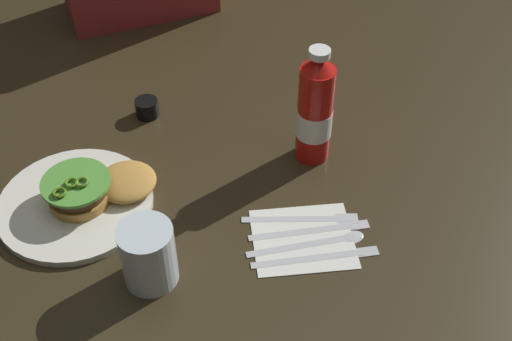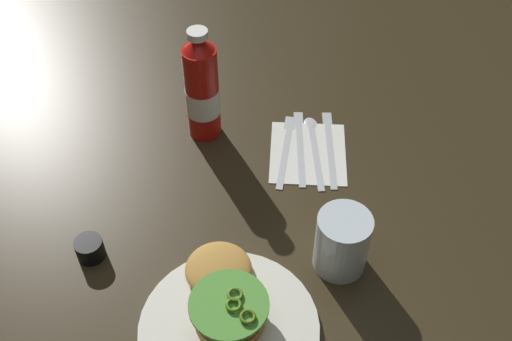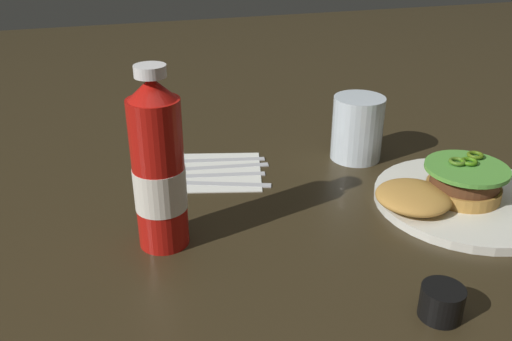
# 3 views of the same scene
# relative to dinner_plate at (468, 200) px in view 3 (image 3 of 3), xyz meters

# --- Properties ---
(ground_plane) EXTENTS (3.00, 3.00, 0.00)m
(ground_plane) POSITION_rel_dinner_plate_xyz_m (0.16, 0.04, -0.01)
(ground_plane) COLOR #312716
(dinner_plate) EXTENTS (0.26, 0.26, 0.01)m
(dinner_plate) POSITION_rel_dinner_plate_xyz_m (0.00, 0.00, 0.00)
(dinner_plate) COLOR silver
(dinner_plate) RESTS_ON ground_plane
(burger_sandwich) EXTENTS (0.19, 0.11, 0.05)m
(burger_sandwich) POSITION_rel_dinner_plate_xyz_m (0.04, -0.00, 0.03)
(burger_sandwich) COLOR #B7833A
(burger_sandwich) RESTS_ON dinner_plate
(ketchup_bottle) EXTENTS (0.06, 0.06, 0.22)m
(ketchup_bottle) POSITION_rel_dinner_plate_xyz_m (0.42, -0.03, 0.09)
(ketchup_bottle) COLOR red
(ketchup_bottle) RESTS_ON ground_plane
(water_glass) EXTENTS (0.08, 0.08, 0.10)m
(water_glass) POSITION_rel_dinner_plate_xyz_m (0.08, -0.19, 0.05)
(water_glass) COLOR silver
(water_glass) RESTS_ON ground_plane
(condiment_cup) EXTENTS (0.04, 0.04, 0.03)m
(condiment_cup) POSITION_rel_dinner_plate_xyz_m (0.17, 0.19, 0.01)
(condiment_cup) COLOR black
(condiment_cup) RESTS_ON ground_plane
(napkin) EXTENTS (0.19, 0.17, 0.00)m
(napkin) POSITION_rel_dinner_plate_xyz_m (0.32, -0.20, -0.00)
(napkin) COLOR white
(napkin) RESTS_ON ground_plane
(butter_knife) EXTENTS (0.20, 0.06, 0.00)m
(butter_knife) POSITION_rel_dinner_plate_xyz_m (0.34, -0.25, -0.00)
(butter_knife) COLOR silver
(butter_knife) RESTS_ON napkin
(spoon_utensil) EXTENTS (0.19, 0.05, 0.00)m
(spoon_utensil) POSITION_rel_dinner_plate_xyz_m (0.35, -0.22, -0.00)
(spoon_utensil) COLOR silver
(spoon_utensil) RESTS_ON napkin
(steak_knife) EXTENTS (0.20, 0.06, 0.00)m
(steak_knife) POSITION_rel_dinner_plate_xyz_m (0.35, -0.20, -0.00)
(steak_knife) COLOR silver
(steak_knife) RESTS_ON napkin
(fork_utensil) EXTENTS (0.19, 0.08, 0.00)m
(fork_utensil) POSITION_rel_dinner_plate_xyz_m (0.35, -0.17, -0.00)
(fork_utensil) COLOR silver
(fork_utensil) RESTS_ON napkin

